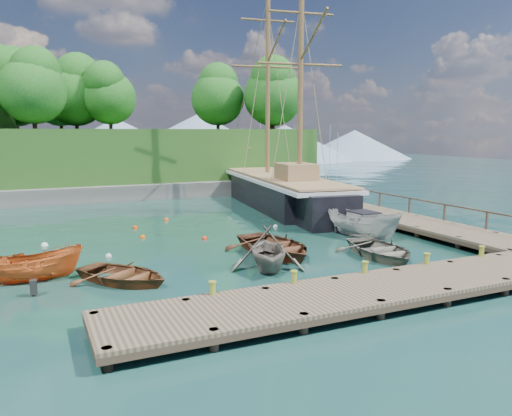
# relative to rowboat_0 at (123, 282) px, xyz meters

# --- Properties ---
(ground) EXTENTS (160.00, 160.00, 0.00)m
(ground) POSITION_rel_rowboat_0_xyz_m (6.09, 0.59, 0.00)
(ground) COLOR #163929
(ground) RESTS_ON ground
(dock_near) EXTENTS (20.00, 3.20, 1.10)m
(dock_near) POSITION_rel_rowboat_0_xyz_m (8.09, -5.91, 0.43)
(dock_near) COLOR #473A29
(dock_near) RESTS_ON ground
(dock_east) EXTENTS (3.20, 24.00, 1.10)m
(dock_east) POSITION_rel_rowboat_0_xyz_m (17.59, 7.59, 0.43)
(dock_east) COLOR #473A29
(dock_east) RESTS_ON ground
(bollard_0) EXTENTS (0.26, 0.26, 0.45)m
(bollard_0) POSITION_rel_rowboat_0_xyz_m (2.09, -4.51, 0.00)
(bollard_0) COLOR olive
(bollard_0) RESTS_ON ground
(bollard_1) EXTENTS (0.26, 0.26, 0.45)m
(bollard_1) POSITION_rel_rowboat_0_xyz_m (5.09, -4.51, 0.00)
(bollard_1) COLOR olive
(bollard_1) RESTS_ON ground
(bollard_2) EXTENTS (0.26, 0.26, 0.45)m
(bollard_2) POSITION_rel_rowboat_0_xyz_m (8.09, -4.51, 0.00)
(bollard_2) COLOR olive
(bollard_2) RESTS_ON ground
(bollard_3) EXTENTS (0.26, 0.26, 0.45)m
(bollard_3) POSITION_rel_rowboat_0_xyz_m (11.09, -4.51, 0.00)
(bollard_3) COLOR olive
(bollard_3) RESTS_ON ground
(bollard_4) EXTENTS (0.26, 0.26, 0.45)m
(bollard_4) POSITION_rel_rowboat_0_xyz_m (14.09, -4.51, 0.00)
(bollard_4) COLOR olive
(bollard_4) RESTS_ON ground
(rowboat_0) EXTENTS (4.79, 5.04, 0.85)m
(rowboat_0) POSITION_rel_rowboat_0_xyz_m (0.00, 0.00, 0.00)
(rowboat_0) COLOR brown
(rowboat_0) RESTS_ON ground
(rowboat_1) EXTENTS (4.31, 4.63, 1.98)m
(rowboat_1) POSITION_rel_rowboat_0_xyz_m (5.92, -0.63, 0.00)
(rowboat_1) COLOR #70675B
(rowboat_1) RESTS_ON ground
(rowboat_2) EXTENTS (4.16, 5.48, 1.07)m
(rowboat_2) POSITION_rel_rowboat_0_xyz_m (7.36, 1.57, 0.00)
(rowboat_2) COLOR #512C1B
(rowboat_2) RESTS_ON ground
(rowboat_3) EXTENTS (3.75, 4.87, 0.94)m
(rowboat_3) POSITION_rel_rowboat_0_xyz_m (11.62, -0.98, 0.00)
(rowboat_3) COLOR #615C50
(rowboat_3) RESTS_ON ground
(motorboat_orange) EXTENTS (3.69, 1.53, 1.40)m
(motorboat_orange) POSITION_rel_rowboat_0_xyz_m (-3.09, 1.63, 0.00)
(motorboat_orange) COLOR #CE6124
(motorboat_orange) RESTS_ON ground
(cabin_boat_white) EXTENTS (3.25, 4.98, 1.80)m
(cabin_boat_white) POSITION_rel_rowboat_0_xyz_m (13.55, 2.95, 0.00)
(cabin_boat_white) COLOR #BABBB4
(cabin_boat_white) RESTS_ON ground
(schooner) EXTENTS (7.18, 25.86, 18.70)m
(schooner) POSITION_rel_rowboat_0_xyz_m (14.45, 14.47, 1.04)
(schooner) COLOR black
(schooner) RESTS_ON ground
(mooring_buoy_0) EXTENTS (0.31, 0.31, 0.31)m
(mooring_buoy_0) POSITION_rel_rowboat_0_xyz_m (0.05, 4.32, 0.00)
(mooring_buoy_0) COLOR silver
(mooring_buoy_0) RESTS_ON ground
(mooring_buoy_1) EXTENTS (0.32, 0.32, 0.32)m
(mooring_buoy_1) POSITION_rel_rowboat_0_xyz_m (2.38, 7.84, 0.00)
(mooring_buoy_1) COLOR #D95901
(mooring_buoy_1) RESTS_ON ground
(mooring_buoy_2) EXTENTS (0.31, 0.31, 0.31)m
(mooring_buoy_2) POSITION_rel_rowboat_0_xyz_m (5.40, 6.16, 0.00)
(mooring_buoy_2) COLOR red
(mooring_buoy_2) RESTS_ON ground
(mooring_buoy_3) EXTENTS (0.31, 0.31, 0.31)m
(mooring_buoy_3) POSITION_rel_rowboat_0_xyz_m (10.43, 7.57, 0.00)
(mooring_buoy_3) COLOR white
(mooring_buoy_3) RESTS_ON ground
(mooring_buoy_4) EXTENTS (0.32, 0.32, 0.32)m
(mooring_buoy_4) POSITION_rel_rowboat_0_xyz_m (2.54, 10.79, 0.00)
(mooring_buoy_4) COLOR #D53900
(mooring_buoy_4) RESTS_ON ground
(mooring_buoy_5) EXTENTS (0.34, 0.34, 0.34)m
(mooring_buoy_5) POSITION_rel_rowboat_0_xyz_m (4.94, 12.64, 0.00)
(mooring_buoy_5) COLOR #DB441C
(mooring_buoy_5) RESTS_ON ground
(mooring_buoy_6) EXTENTS (0.35, 0.35, 0.35)m
(mooring_buoy_6) POSITION_rel_rowboat_0_xyz_m (-2.60, 7.98, 0.00)
(mooring_buoy_6) COLOR white
(mooring_buoy_6) RESTS_ON ground
(mooring_buoy_7) EXTENTS (0.28, 0.28, 0.28)m
(mooring_buoy_7) POSITION_rel_rowboat_0_xyz_m (7.75, 2.11, 0.00)
(mooring_buoy_7) COLOR red
(mooring_buoy_7) RESTS_ON ground
(distant_ridge) EXTENTS (117.00, 40.00, 10.00)m
(distant_ridge) POSITION_rel_rowboat_0_xyz_m (10.39, 70.59, 4.35)
(distant_ridge) COLOR #728CA5
(distant_ridge) RESTS_ON ground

